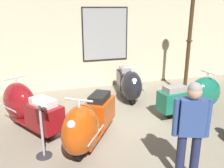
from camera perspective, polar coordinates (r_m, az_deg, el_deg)
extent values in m
plane|color=gray|center=(5.22, 3.68, -11.41)|extent=(60.00, 60.00, 0.00)
cube|color=beige|center=(7.85, -5.04, 11.75)|extent=(18.00, 0.20, 3.49)
cube|color=black|center=(7.86, -1.61, 11.49)|extent=(1.47, 0.03, 1.66)
cube|color=#9E9E9E|center=(7.84, -1.57, 11.47)|extent=(1.39, 0.01, 1.58)
cylinder|color=black|center=(5.93, -20.72, -6.52)|extent=(0.31, 0.42, 0.44)
cylinder|color=silver|center=(5.93, -20.72, -6.52)|extent=(0.19, 0.23, 0.20)
cylinder|color=black|center=(5.10, -14.94, -9.97)|extent=(0.31, 0.42, 0.44)
cylinder|color=silver|center=(5.10, -14.94, -9.97)|extent=(0.19, 0.23, 0.20)
cube|color=maroon|center=(5.52, -18.04, -8.33)|extent=(0.89, 1.11, 0.06)
ellipsoid|color=maroon|center=(5.77, -20.79, -3.81)|extent=(0.98, 1.09, 0.84)
cube|color=maroon|center=(5.03, -15.45, -7.33)|extent=(0.77, 0.87, 0.49)
cube|color=silver|center=(4.91, -15.74, -4.04)|extent=(0.54, 0.62, 0.13)
sphere|color=silver|center=(5.96, -22.47, -0.97)|extent=(0.17, 0.17, 0.17)
cylinder|color=silver|center=(5.68, -21.37, -0.08)|extent=(0.05, 0.05, 0.31)
cylinder|color=silver|center=(5.64, -21.54, 1.42)|extent=(0.43, 0.28, 0.04)
cube|color=silver|center=(5.68, -23.22, -5.05)|extent=(0.40, 0.64, 0.03)
cylinder|color=black|center=(4.37, -7.43, -14.42)|extent=(0.32, 0.42, 0.45)
cylinder|color=silver|center=(4.37, -7.43, -14.42)|extent=(0.20, 0.23, 0.20)
cylinder|color=black|center=(5.23, -2.69, -8.60)|extent=(0.32, 0.42, 0.45)
cylinder|color=silver|center=(5.23, -2.69, -8.60)|extent=(0.20, 0.23, 0.20)
cube|color=#C6470F|center=(4.80, -4.81, -11.50)|extent=(0.93, 1.10, 0.06)
ellipsoid|color=#C6470F|center=(4.26, -7.29, -10.41)|extent=(1.01, 1.10, 0.85)
cube|color=#C6470F|center=(5.09, -2.89, -6.33)|extent=(0.79, 0.88, 0.49)
cube|color=black|center=(4.97, -2.95, -3.04)|extent=(0.56, 0.62, 0.13)
sphere|color=silver|center=(3.90, -9.30, -9.41)|extent=(0.17, 0.17, 0.17)
cylinder|color=silver|center=(4.06, -7.69, -5.76)|extent=(0.05, 0.05, 0.31)
cylinder|color=silver|center=(4.00, -7.78, -3.70)|extent=(0.43, 0.30, 0.04)
cube|color=silver|center=(4.19, -3.62, -11.67)|extent=(0.43, 0.63, 0.03)
cylinder|color=black|center=(6.61, 4.61, -3.02)|extent=(0.15, 0.43, 0.42)
cylinder|color=silver|center=(6.61, 4.61, -3.02)|extent=(0.13, 0.20, 0.19)
cylinder|color=black|center=(7.53, 2.98, -0.39)|extent=(0.15, 0.43, 0.42)
cylinder|color=silver|center=(7.53, 2.98, -0.39)|extent=(0.13, 0.20, 0.19)
cube|color=black|center=(7.08, 3.74, -1.78)|extent=(0.53, 1.04, 0.05)
ellipsoid|color=black|center=(6.56, 4.57, -0.42)|extent=(0.68, 0.96, 0.80)
cube|color=black|center=(7.43, 3.07, 1.20)|extent=(0.53, 0.77, 0.46)
cube|color=gray|center=(7.35, 3.11, 3.40)|extent=(0.37, 0.54, 0.13)
sphere|color=silver|center=(6.22, 5.20, 0.67)|extent=(0.16, 0.16, 0.16)
cylinder|color=silver|center=(6.43, 4.71, 2.60)|extent=(0.05, 0.05, 0.29)
cylinder|color=silver|center=(6.39, 4.74, 3.87)|extent=(0.46, 0.11, 0.03)
cube|color=silver|center=(6.64, 6.81, -0.75)|extent=(0.13, 0.70, 0.03)
cylinder|color=black|center=(6.56, 20.77, -4.33)|extent=(0.43, 0.13, 0.42)
cylinder|color=silver|center=(6.56, 20.77, -4.33)|extent=(0.20, 0.12, 0.19)
cylinder|color=black|center=(5.95, 13.74, -5.92)|extent=(0.43, 0.13, 0.42)
cylinder|color=silver|center=(5.95, 13.74, -5.92)|extent=(0.20, 0.12, 0.19)
cube|color=#196B51|center=(6.25, 17.41, -5.27)|extent=(1.03, 0.48, 0.05)
ellipsoid|color=#196B51|center=(6.43, 20.71, -1.93)|extent=(0.93, 0.63, 0.80)
cube|color=#196B51|center=(5.88, 14.23, -3.79)|extent=(0.75, 0.49, 0.46)
cube|color=gray|center=(5.79, 14.44, -1.07)|extent=(0.53, 0.34, 0.13)
sphere|color=silver|center=(6.57, 22.79, 0.24)|extent=(0.16, 0.16, 0.16)
cylinder|color=silver|center=(6.34, 21.27, 1.23)|extent=(0.05, 0.05, 0.29)
cylinder|color=silver|center=(6.31, 21.42, 2.51)|extent=(0.08, 0.46, 0.03)
cube|color=silver|center=(6.63, 19.10, -1.67)|extent=(0.70, 0.08, 0.03)
cylinder|color=#472D19|center=(7.77, 16.51, -1.49)|extent=(0.28, 0.28, 0.18)
cylinder|color=#472D19|center=(7.45, 17.43, 8.58)|extent=(0.11, 0.11, 2.58)
torus|color=#472D19|center=(7.43, 17.52, 9.56)|extent=(0.19, 0.19, 0.04)
cylinder|color=#23284C|center=(3.94, 18.78, -15.08)|extent=(0.13, 0.13, 0.77)
cylinder|color=#23284C|center=(3.89, 15.73, -15.21)|extent=(0.13, 0.13, 0.77)
cube|color=#334C8C|center=(3.64, 18.09, -7.35)|extent=(0.40, 0.30, 0.55)
cylinder|color=#334C8C|center=(3.71, 21.42, -7.43)|extent=(0.08, 0.08, 0.57)
cylinder|color=#334C8C|center=(3.60, 14.63, -7.52)|extent=(0.08, 0.08, 0.57)
sphere|color=tan|center=(3.51, 18.66, -1.82)|extent=(0.21, 0.21, 0.21)
sphere|color=gray|center=(3.49, 18.73, -1.10)|extent=(0.19, 0.19, 0.19)
cylinder|color=#333338|center=(4.67, -15.49, -15.77)|extent=(0.28, 0.28, 0.02)
cylinder|color=#A5A5AD|center=(4.42, -16.03, -10.24)|extent=(0.04, 0.04, 0.99)
cube|color=silver|center=(4.21, -16.61, -4.00)|extent=(0.24, 0.33, 0.12)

